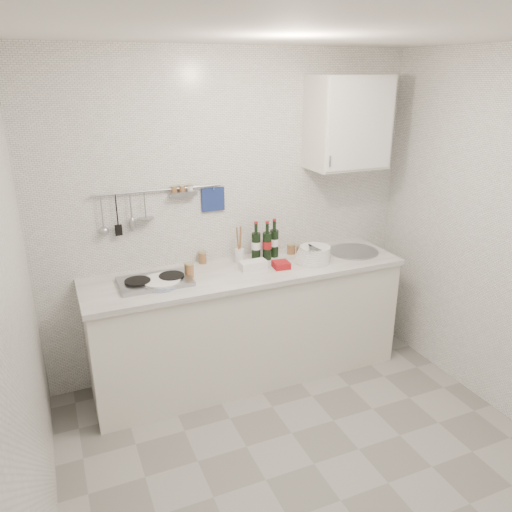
{
  "coord_description": "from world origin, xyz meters",
  "views": [
    {
      "loc": [
        -1.32,
        -2.14,
        2.32
      ],
      "look_at": [
        -0.01,
        0.9,
        1.09
      ],
      "focal_mm": 35.0,
      "sensor_mm": 36.0,
      "label": 1
    }
  ],
  "objects_px": {
    "plate_stack_sink": "(313,254)",
    "wine_bottles": "(266,240)",
    "wall_cabinet": "(348,123)",
    "plate_stack_hob": "(161,282)",
    "utensil_crock": "(239,254)"
  },
  "relations": [
    {
      "from": "wall_cabinet",
      "to": "plate_stack_hob",
      "type": "xyz_separation_m",
      "value": [
        -1.57,
        -0.16,
        -1.01
      ]
    },
    {
      "from": "wall_cabinet",
      "to": "wine_bottles",
      "type": "xyz_separation_m",
      "value": [
        -0.68,
        0.03,
        -0.87
      ]
    },
    {
      "from": "wine_bottles",
      "to": "wall_cabinet",
      "type": "bearing_deg",
      "value": -2.82
    },
    {
      "from": "wall_cabinet",
      "to": "wine_bottles",
      "type": "bearing_deg",
      "value": 177.18
    },
    {
      "from": "plate_stack_sink",
      "to": "wine_bottles",
      "type": "xyz_separation_m",
      "value": [
        -0.32,
        0.19,
        0.1
      ]
    },
    {
      "from": "plate_stack_hob",
      "to": "plate_stack_sink",
      "type": "relative_size",
      "value": 0.94
    },
    {
      "from": "wall_cabinet",
      "to": "plate_stack_hob",
      "type": "distance_m",
      "value": 1.87
    },
    {
      "from": "wall_cabinet",
      "to": "wine_bottles",
      "type": "distance_m",
      "value": 1.11
    },
    {
      "from": "plate_stack_hob",
      "to": "plate_stack_sink",
      "type": "distance_m",
      "value": 1.22
    },
    {
      "from": "wall_cabinet",
      "to": "utensil_crock",
      "type": "relative_size",
      "value": 2.37
    },
    {
      "from": "plate_stack_sink",
      "to": "utensil_crock",
      "type": "bearing_deg",
      "value": 160.09
    },
    {
      "from": "wine_bottles",
      "to": "plate_stack_sink",
      "type": "bearing_deg",
      "value": -30.73
    },
    {
      "from": "wall_cabinet",
      "to": "utensil_crock",
      "type": "xyz_separation_m",
      "value": [
        -0.9,
        0.04,
        -0.96
      ]
    },
    {
      "from": "plate_stack_sink",
      "to": "wine_bottles",
      "type": "relative_size",
      "value": 0.99
    },
    {
      "from": "wine_bottles",
      "to": "utensil_crock",
      "type": "xyz_separation_m",
      "value": [
        -0.22,
        0.01,
        -0.09
      ]
    }
  ]
}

